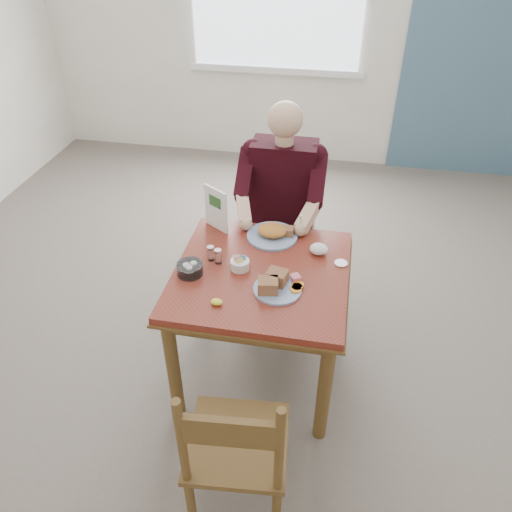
% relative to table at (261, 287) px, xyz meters
% --- Properties ---
extents(floor, '(6.00, 6.00, 0.00)m').
position_rel_table_xyz_m(floor, '(0.00, 0.00, -0.64)').
color(floor, '#61594F').
rests_on(floor, ground).
extents(wall_back, '(5.50, 0.00, 5.50)m').
position_rel_table_xyz_m(wall_back, '(0.00, 3.00, 0.76)').
color(wall_back, white).
rests_on(wall_back, ground).
extents(accent_panel, '(1.60, 0.02, 2.80)m').
position_rel_table_xyz_m(accent_panel, '(1.60, 2.98, 0.76)').
color(accent_panel, '#44687E').
rests_on(accent_panel, ground).
extents(lemon_wedge, '(0.06, 0.04, 0.03)m').
position_rel_table_xyz_m(lemon_wedge, '(-0.16, -0.29, 0.13)').
color(lemon_wedge, '#F6FF35').
rests_on(lemon_wedge, table).
extents(napkin, '(0.12, 0.12, 0.06)m').
position_rel_table_xyz_m(napkin, '(0.28, 0.21, 0.14)').
color(napkin, white).
rests_on(napkin, table).
extents(metal_dish, '(0.07, 0.07, 0.01)m').
position_rel_table_xyz_m(metal_dish, '(0.41, 0.14, 0.12)').
color(metal_dish, silver).
rests_on(metal_dish, table).
extents(table, '(0.92, 0.92, 0.75)m').
position_rel_table_xyz_m(table, '(0.00, 0.00, 0.00)').
color(table, maroon).
rests_on(table, ground).
extents(chair_far, '(0.42, 0.42, 0.95)m').
position_rel_table_xyz_m(chair_far, '(0.00, 0.80, -0.16)').
color(chair_far, brown).
rests_on(chair_far, ground).
extents(chair_near, '(0.46, 0.46, 0.95)m').
position_rel_table_xyz_m(chair_near, '(0.05, -0.86, -0.16)').
color(chair_near, brown).
rests_on(chair_near, ground).
extents(diner, '(0.53, 0.56, 1.39)m').
position_rel_table_xyz_m(diner, '(0.00, 0.71, 0.17)').
color(diner, gray).
rests_on(diner, chair_far).
extents(near_plate, '(0.26, 0.25, 0.08)m').
position_rel_table_xyz_m(near_plate, '(0.10, -0.13, 0.14)').
color(near_plate, white).
rests_on(near_plate, table).
extents(far_plate, '(0.30, 0.30, 0.08)m').
position_rel_table_xyz_m(far_plate, '(0.01, 0.32, 0.14)').
color(far_plate, white).
rests_on(far_plate, table).
extents(caddy, '(0.12, 0.12, 0.07)m').
position_rel_table_xyz_m(caddy, '(-0.11, 0.00, 0.14)').
color(caddy, white).
rests_on(caddy, table).
extents(shakers, '(0.10, 0.07, 0.08)m').
position_rel_table_xyz_m(shakers, '(-0.26, 0.04, 0.15)').
color(shakers, white).
rests_on(shakers, table).
extents(creamer, '(0.16, 0.16, 0.06)m').
position_rel_table_xyz_m(creamer, '(-0.36, -0.09, 0.14)').
color(creamer, white).
rests_on(creamer, table).
extents(menu, '(0.15, 0.11, 0.26)m').
position_rel_table_xyz_m(menu, '(-0.33, 0.36, 0.24)').
color(menu, white).
rests_on(menu, table).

